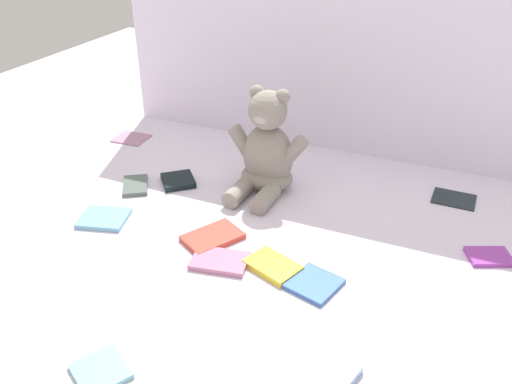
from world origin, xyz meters
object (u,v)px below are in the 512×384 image
object	(u,v)px
book_case_11	(104,218)
book_case_8	(220,261)
teddy_bear	(266,153)
book_case_1	(454,198)
book_case_3	(135,185)
book_case_4	(314,284)
book_case_2	(101,371)
book_case_7	(489,257)
book_case_9	(178,181)
book_case_5	(213,237)
book_case_0	(273,266)
book_case_10	(131,138)
book_case_6	(324,383)

from	to	relation	value
book_case_11	book_case_8	bearing A→B (deg)	-112.43
book_case_8	teddy_bear	bearing A→B (deg)	-4.16
book_case_1	book_case_3	xyz separation A→B (m)	(-0.84, -0.29, 0.00)
book_case_3	book_case_4	world-z (taller)	book_case_3
book_case_2	book_case_3	size ratio (longest dim) A/B	0.84
book_case_2	book_case_7	bearing A→B (deg)	-14.53
teddy_bear	book_case_11	bearing A→B (deg)	-132.19
book_case_4	book_case_9	bearing A→B (deg)	165.87
book_case_5	book_case_11	world-z (taller)	book_case_5
book_case_0	teddy_bear	bearing A→B (deg)	-134.78
book_case_10	book_case_5	bearing A→B (deg)	-131.51
book_case_1	book_case_10	xyz separation A→B (m)	(-1.05, -0.01, 0.00)
book_case_8	book_case_2	bearing A→B (deg)	162.17
book_case_11	book_case_7	bearing A→B (deg)	-92.07
book_case_3	book_case_0	bearing A→B (deg)	-54.06
book_case_0	book_case_10	world-z (taller)	book_case_0
book_case_2	book_case_11	world-z (taller)	book_case_11
book_case_5	book_case_0	bearing A→B (deg)	14.45
book_case_4	book_case_5	distance (m)	0.29
book_case_6	book_case_7	size ratio (longest dim) A/B	1.43
book_case_3	book_case_2	bearing A→B (deg)	-93.72
teddy_bear	book_case_3	distance (m)	0.39
book_case_9	book_case_7	bearing A→B (deg)	136.78
book_case_0	book_case_8	xyz separation A→B (m)	(-0.12, -0.03, -0.00)
teddy_bear	book_case_7	size ratio (longest dim) A/B	3.04
book_case_0	book_case_2	bearing A→B (deg)	-2.52
book_case_3	book_case_9	size ratio (longest dim) A/B	1.17
book_case_0	book_case_9	xyz separation A→B (m)	(-0.40, 0.26, 0.00)
teddy_bear	book_case_8	distance (m)	0.38
book_case_8	book_case_11	xyz separation A→B (m)	(-0.35, 0.04, -0.00)
book_case_3	book_case_5	xyz separation A→B (m)	(0.32, -0.14, 0.00)
book_case_4	book_case_7	xyz separation A→B (m)	(0.34, 0.25, 0.00)
book_case_4	book_case_10	world-z (taller)	same
book_case_8	book_case_9	size ratio (longest dim) A/B	1.36
book_case_10	book_case_11	world-z (taller)	book_case_11
teddy_bear	book_case_2	bearing A→B (deg)	-88.71
teddy_bear	book_case_0	xyz separation A→B (m)	(0.16, -0.34, -0.10)
teddy_bear	book_case_6	size ratio (longest dim) A/B	2.12
book_case_2	book_case_10	distance (m)	1.01
book_case_1	book_case_8	size ratio (longest dim) A/B	0.89
book_case_6	book_case_4	bearing A→B (deg)	-53.37
book_case_10	teddy_bear	bearing A→B (deg)	-106.41
book_case_5	book_case_11	distance (m)	0.30
book_case_0	book_case_2	xyz separation A→B (m)	(-0.17, -0.40, -0.00)
book_case_1	book_case_3	world-z (taller)	book_case_3
book_case_9	book_case_5	bearing A→B (deg)	94.89
book_case_1	book_case_9	distance (m)	0.77
book_case_5	book_case_10	bearing A→B (deg)	171.12
book_case_4	book_case_9	world-z (taller)	book_case_9
book_case_2	book_case_10	xyz separation A→B (m)	(-0.54, 0.86, -0.00)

